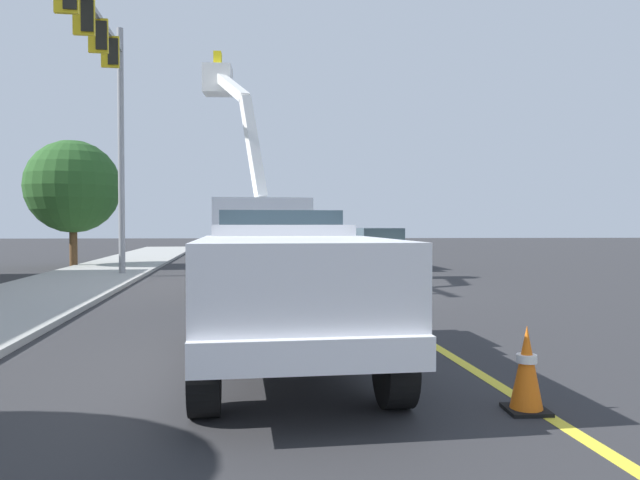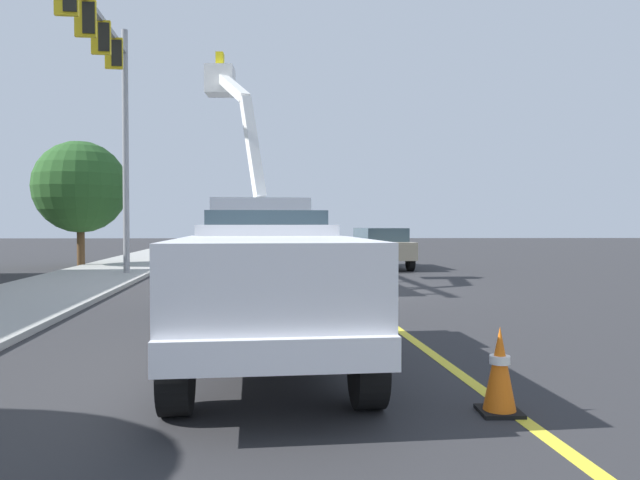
{
  "view_description": "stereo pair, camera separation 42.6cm",
  "coord_description": "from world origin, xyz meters",
  "views": [
    {
      "loc": [
        -16.24,
        1.57,
        1.86
      ],
      "look_at": [
        0.57,
        0.68,
        1.4
      ],
      "focal_mm": 33.02,
      "sensor_mm": 36.0,
      "label": 1
    },
    {
      "loc": [
        -16.26,
        1.15,
        1.86
      ],
      "look_at": [
        0.57,
        0.68,
        1.4
      ],
      "focal_mm": 33.02,
      "sensor_mm": 36.0,
      "label": 2
    }
  ],
  "objects": [
    {
      "name": "service_pickup_truck",
      "position": [
        -8.65,
        1.6,
        1.12
      ],
      "size": [
        5.76,
        2.58,
        2.06
      ],
      "color": "white",
      "rests_on": "ground"
    },
    {
      "name": "ground",
      "position": [
        0.0,
        0.0,
        0.0
      ],
      "size": [
        120.0,
        120.0,
        0.0
      ],
      "primitive_type": "plane",
      "color": "#2D2D30"
    },
    {
      "name": "traffic_cone_leading",
      "position": [
        -10.59,
        -0.77,
        0.42
      ],
      "size": [
        0.4,
        0.4,
        0.86
      ],
      "color": "black",
      "rests_on": "ground"
    },
    {
      "name": "passing_minivan",
      "position": [
        8.45,
        -2.07,
        0.97
      ],
      "size": [
        4.95,
        2.31,
        1.69
      ],
      "color": "tan",
      "rests_on": "ground"
    },
    {
      "name": "lane_centre_stripe",
      "position": [
        0.0,
        0.0,
        0.0
      ],
      "size": [
        49.83,
        4.47,
        0.01
      ],
      "primitive_type": "cube",
      "rotation": [
        0.0,
        0.0,
        0.09
      ],
      "color": "yellow",
      "rests_on": "ground"
    },
    {
      "name": "sidewalk_far_side",
      "position": [
        -0.69,
        7.99,
        0.06
      ],
      "size": [
        60.09,
        8.76,
        0.12
      ],
      "primitive_type": "cube",
      "rotation": [
        0.0,
        0.0,
        0.09
      ],
      "color": "#9E9E99",
      "rests_on": "ground"
    },
    {
      "name": "utility_bucket_truck",
      "position": [
        2.11,
        2.56,
        1.62
      ],
      "size": [
        8.39,
        3.4,
        7.41
      ],
      "color": "white",
      "rests_on": "ground"
    },
    {
      "name": "traffic_signal_mast",
      "position": [
        2.4,
        7.23,
        6.33
      ],
      "size": [
        7.47,
        0.99,
        8.71
      ],
      "color": "gray",
      "rests_on": "ground"
    },
    {
      "name": "street_tree_right",
      "position": [
        9.24,
        10.73,
        3.44
      ],
      "size": [
        3.92,
        3.92,
        5.41
      ],
      "color": "brown",
      "rests_on": "ground"
    },
    {
      "name": "traffic_cone_mid_front",
      "position": [
        6.42,
        0.76,
        0.38
      ],
      "size": [
        0.4,
        0.4,
        0.77
      ],
      "color": "black",
      "rests_on": "ground"
    }
  ]
}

